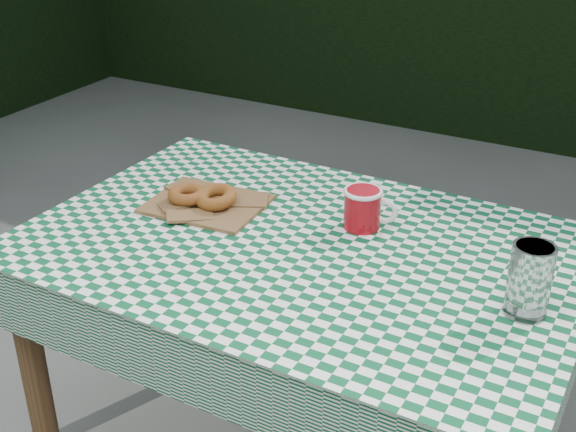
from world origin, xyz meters
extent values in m
cube|color=#52341C|center=(0.12, 0.10, 0.38)|extent=(1.16, 0.78, 0.75)
cube|color=#0B4B29|center=(0.12, 0.10, 0.75)|extent=(1.18, 0.80, 0.01)
cube|color=brown|center=(-0.16, 0.16, 0.76)|extent=(0.28, 0.23, 0.01)
torus|color=brown|center=(-0.19, 0.14, 0.78)|extent=(0.12, 0.12, 0.03)
torus|color=brown|center=(-0.13, 0.16, 0.79)|extent=(0.12, 0.12, 0.03)
cylinder|color=silver|center=(0.60, 0.06, 0.83)|extent=(0.10, 0.10, 0.14)
camera|label=1|loc=(0.76, -1.13, 1.52)|focal=46.45mm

